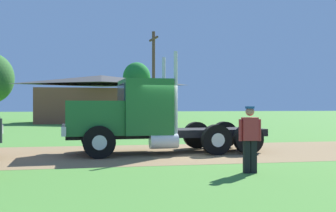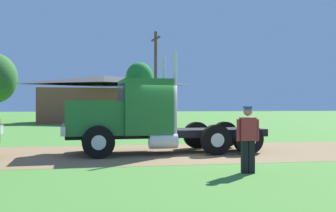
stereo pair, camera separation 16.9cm
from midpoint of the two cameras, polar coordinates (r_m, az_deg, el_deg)
ground_plane at (r=15.36m, az=0.80°, el=-6.61°), size 200.00×200.00×0.00m
dirt_track at (r=15.36m, az=0.80°, el=-6.60°), size 120.00×6.35×0.01m
truck_foreground_white at (r=15.16m, az=-3.72°, el=-1.74°), size 7.77×3.05×3.73m
visitor_standing_near at (r=10.97m, az=11.61°, el=-4.25°), size 0.60×0.30×1.77m
shed_building at (r=42.65m, az=-8.87°, el=0.88°), size 13.40×7.88×4.91m
utility_pole_far at (r=33.48m, az=-1.60°, el=4.22°), size 0.45×2.20×7.88m
tree_mid at (r=48.91m, az=-3.95°, el=3.97°), size 3.31×3.31×6.96m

